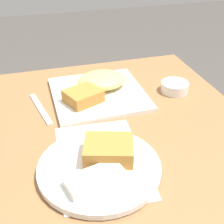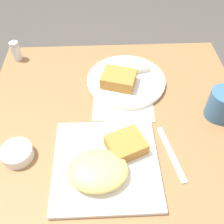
{
  "view_description": "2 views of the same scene",
  "coord_description": "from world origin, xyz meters",
  "views": [
    {
      "loc": [
        0.16,
        0.67,
        1.24
      ],
      "look_at": [
        -0.03,
        0.01,
        0.8
      ],
      "focal_mm": 50.0,
      "sensor_mm": 36.0,
      "label": 1
    },
    {
      "loc": [
        -0.04,
        -0.52,
        1.37
      ],
      "look_at": [
        -0.01,
        -0.0,
        0.79
      ],
      "focal_mm": 42.0,
      "sensor_mm": 36.0,
      "label": 2
    }
  ],
  "objects": [
    {
      "name": "sauce_ramekin",
      "position": [
        -0.28,
        -0.12,
        0.77
      ],
      "size": [
        0.09,
        0.09,
        0.03
      ],
      "color": "white",
      "rests_on": "dining_table"
    },
    {
      "name": "plate_square_near",
      "position": [
        -0.04,
        -0.16,
        0.78
      ],
      "size": [
        0.28,
        0.28,
        0.06
      ],
      "color": "white",
      "rests_on": "dining_table"
    },
    {
      "name": "plate_oval_far",
      "position": [
        0.04,
        0.17,
        0.77
      ],
      "size": [
        0.27,
        0.27,
        0.05
      ],
      "color": "white",
      "rests_on": "menu_card"
    },
    {
      "name": "dining_table",
      "position": [
        0.0,
        0.0,
        0.65
      ],
      "size": [
        0.83,
        0.8,
        0.75
      ],
      "color": "olive",
      "rests_on": "ground_plane"
    },
    {
      "name": "menu_card",
      "position": [
        0.03,
        0.14,
        0.76
      ],
      "size": [
        0.21,
        0.3,
        0.0
      ],
      "rotation": [
        0.0,
        0.0,
        -0.07
      ],
      "color": "beige",
      "rests_on": "dining_table"
    },
    {
      "name": "butter_knife",
      "position": [
        0.14,
        -0.13,
        0.76
      ],
      "size": [
        0.05,
        0.18,
        0.0
      ],
      "rotation": [
        0.0,
        0.0,
        1.77
      ],
      "color": "silver",
      "rests_on": "dining_table"
    }
  ]
}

